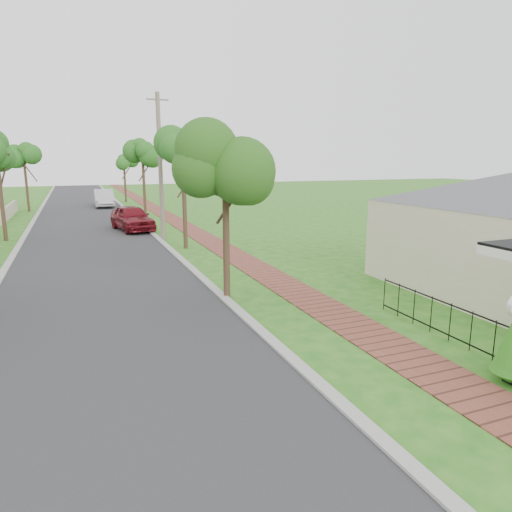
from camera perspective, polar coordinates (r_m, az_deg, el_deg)
ground at (r=9.17m, az=5.75°, el=-17.82°), size 160.00×160.00×0.00m
road at (r=27.41m, az=-19.89°, el=1.74°), size 7.00×120.00×0.02m
kerb_right at (r=27.75m, az=-12.35°, el=2.30°), size 0.30×120.00×0.10m
kerb_left at (r=27.56m, az=-27.48°, el=1.14°), size 0.30×120.00×0.10m
sidewalk at (r=28.28m, az=-7.15°, el=2.66°), size 1.50×120.00×0.03m
picket_fence at (r=11.84m, az=27.67°, el=-9.26°), size 0.03×8.02×1.00m
street_trees at (r=33.88m, az=-20.69°, el=11.24°), size 10.70×37.65×5.89m
parked_car_red at (r=30.73m, az=-15.22°, el=4.60°), size 2.74×5.02×1.62m
parked_car_white at (r=46.92m, az=-18.46°, el=6.85°), size 1.80×5.03×1.65m
near_tree at (r=14.74m, az=-3.87°, el=11.12°), size 2.12×2.12×5.43m
utility_pole at (r=26.50m, az=-11.87°, el=10.83°), size 1.20×0.24×8.12m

